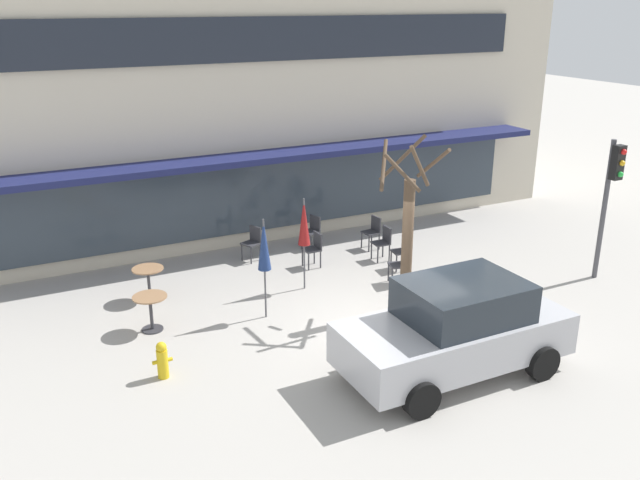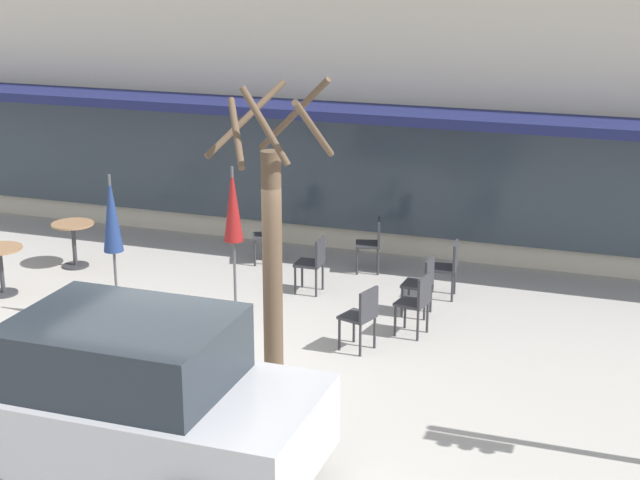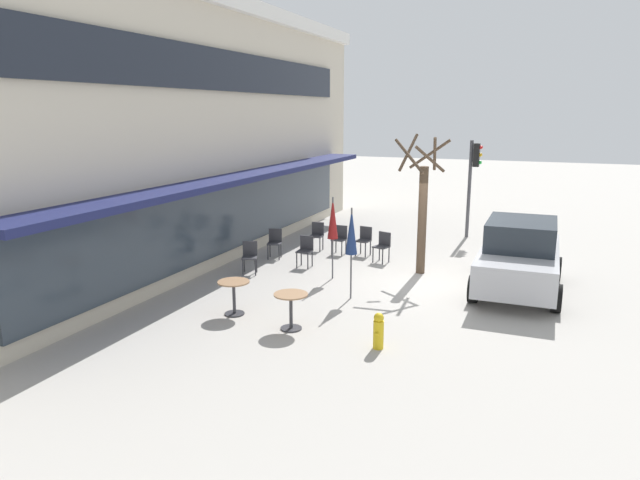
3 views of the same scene
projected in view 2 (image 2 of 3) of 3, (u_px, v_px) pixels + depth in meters
ground_plane at (192, 389)px, 12.02m from camera, size 80.00×80.00×0.00m
building_facade at (404, 15)px, 19.89m from camera, size 19.51×9.10×7.59m
cafe_table_near_wall at (1, 263)px, 15.06m from camera, size 0.70×0.70×0.76m
cafe_table_streetside at (74, 237)px, 16.34m from camera, size 0.70×0.70×0.76m
patio_umbrella_green_folded at (112, 215)px, 13.56m from camera, size 0.28×0.28×2.20m
patio_umbrella_cream_folded at (233, 205)px, 14.03m from camera, size 0.28×0.28×2.20m
cafe_chair_0 at (314, 261)px, 15.13m from camera, size 0.41×0.41×0.89m
cafe_chair_1 at (448, 265)px, 14.92m from camera, size 0.44×0.44×0.89m
cafe_chair_2 at (269, 233)px, 16.54m from camera, size 0.52×0.52×0.89m
cafe_chair_3 at (417, 300)px, 13.49m from camera, size 0.46×0.46×0.89m
cafe_chair_4 at (362, 314)px, 12.99m from camera, size 0.50×0.50×0.89m
cafe_chair_5 at (422, 281)px, 14.21m from camera, size 0.42×0.42×0.89m
cafe_chair_6 at (372, 241)px, 16.09m from camera, size 0.50×0.50×0.89m
parked_sedan at (117, 399)px, 9.82m from camera, size 4.20×2.02×1.76m
street_tree at (273, 244)px, 11.69m from camera, size 1.43×1.39×3.78m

